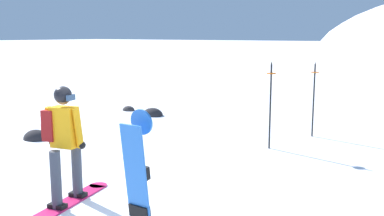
# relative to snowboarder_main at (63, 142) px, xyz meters

# --- Properties ---
(ground_plane) EXTENTS (300.00, 300.00, 0.00)m
(ground_plane) POSITION_rel_snowboarder_main_xyz_m (0.37, 0.17, -0.92)
(ground_plane) COLOR white
(snowboarder_main) EXTENTS (0.64, 1.81, 1.71)m
(snowboarder_main) POSITION_rel_snowboarder_main_xyz_m (0.00, 0.00, 0.00)
(snowboarder_main) COLOR #D11E5B
(snowboarder_main) RESTS_ON ground
(spare_snowboard) EXTENTS (0.28, 0.22, 1.65)m
(spare_snowboard) POSITION_rel_snowboarder_main_xyz_m (1.91, -0.64, -0.08)
(spare_snowboard) COLOR blue
(spare_snowboard) RESTS_ON ground
(piste_marker_near) EXTENTS (0.20, 0.20, 1.80)m
(piste_marker_near) POSITION_rel_snowboarder_main_xyz_m (1.66, 6.11, 0.11)
(piste_marker_near) COLOR black
(piste_marker_near) RESTS_ON ground
(piste_marker_far) EXTENTS (0.20, 0.20, 1.88)m
(piste_marker_far) POSITION_rel_snowboarder_main_xyz_m (1.24, 4.50, 0.15)
(piste_marker_far) COLOR black
(piste_marker_far) RESTS_ON ground
(rock_dark) EXTENTS (0.41, 0.35, 0.29)m
(rock_dark) POSITION_rel_snowboarder_main_xyz_m (-4.45, 6.48, -0.92)
(rock_dark) COLOR #383333
(rock_dark) RESTS_ON ground
(rock_mid) EXTENTS (0.63, 0.53, 0.44)m
(rock_mid) POSITION_rel_snowboarder_main_xyz_m (-3.69, 2.33, -0.92)
(rock_mid) COLOR #282628
(rock_mid) RESTS_ON ground
(rock_small) EXTENTS (0.66, 0.56, 0.46)m
(rock_small) POSITION_rel_snowboarder_main_xyz_m (-3.25, 6.20, -0.92)
(rock_small) COLOR #282628
(rock_small) RESTS_ON ground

